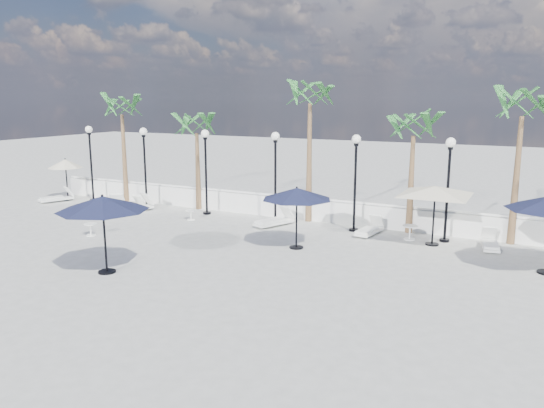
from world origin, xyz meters
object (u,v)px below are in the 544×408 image
at_px(lounger_2, 130,207).
at_px(lounger_6, 490,243).
at_px(lounger_3, 132,207).
at_px(lounger_5, 274,221).
at_px(parasol_cream_small, 65,164).
at_px(lounger_4, 370,229).
at_px(parasol_navy_mid, 297,194).
at_px(lounger_1, 112,209).
at_px(parasol_navy_left, 103,204).
at_px(lounger_0, 56,198).
at_px(parasol_cream_sq_a, 436,186).

distance_m(lounger_2, lounger_6, 15.62).
relative_size(lounger_2, lounger_3, 0.80).
xyz_separation_m(lounger_5, parasol_cream_small, (-12.29, 0.37, 1.62)).
bearing_deg(lounger_3, parasol_cream_small, -166.63).
relative_size(lounger_4, parasol_navy_mid, 0.70).
distance_m(lounger_1, parasol_navy_left, 8.60).
bearing_deg(parasol_cream_small, parasol_navy_mid, -11.61).
bearing_deg(lounger_6, lounger_3, 173.48).
relative_size(lounger_0, lounger_2, 1.08).
xyz_separation_m(lounger_5, parasol_cream_sq_a, (6.39, 0.00, 1.92)).
bearing_deg(parasol_cream_sq_a, parasol_cream_small, 178.87).
distance_m(lounger_5, parasol_cream_small, 12.40).
height_order(lounger_5, parasol_navy_left, parasol_navy_left).
xyz_separation_m(lounger_0, lounger_1, (4.76, -1.06, 0.05)).
relative_size(lounger_0, lounger_4, 1.02).
distance_m(lounger_4, lounger_6, 4.35).
relative_size(lounger_2, parasol_navy_mid, 0.66).
distance_m(lounger_2, parasol_navy_left, 9.17).
relative_size(parasol_navy_mid, parasol_cream_sq_a, 0.52).
relative_size(lounger_3, parasol_cream_sq_a, 0.43).
height_order(parasol_cream_sq_a, parasol_cream_small, parasol_cream_sq_a).
bearing_deg(lounger_0, lounger_1, 10.87).
bearing_deg(parasol_navy_mid, lounger_4, 59.37).
height_order(lounger_6, parasol_navy_left, parasol_navy_left).
bearing_deg(parasol_cream_sq_a, lounger_2, -177.86).
xyz_separation_m(lounger_2, lounger_6, (15.60, 0.90, 0.00)).
bearing_deg(parasol_cream_sq_a, lounger_3, -177.78).
xyz_separation_m(lounger_1, lounger_4, (11.46, 1.82, -0.05)).
xyz_separation_m(lounger_2, parasol_navy_left, (5.42, -7.14, 1.93)).
xyz_separation_m(lounger_2, lounger_3, (0.16, -0.01, 0.04)).
bearing_deg(lounger_3, lounger_2, -161.12).
height_order(lounger_2, parasol_cream_small, parasol_cream_small).
xyz_separation_m(lounger_2, lounger_4, (11.24, 0.90, 0.00)).
distance_m(lounger_5, parasol_navy_mid, 3.80).
relative_size(lounger_3, lounger_6, 1.20).
xyz_separation_m(lounger_0, lounger_4, (16.22, 0.76, -0.00)).
xyz_separation_m(lounger_0, lounger_6, (20.58, 0.76, -0.01)).
bearing_deg(lounger_1, lounger_0, 143.07).
bearing_deg(parasol_navy_mid, lounger_5, 129.89).
height_order(lounger_3, lounger_4, lounger_3).
height_order(parasol_navy_mid, parasol_cream_small, parasol_navy_mid).
bearing_deg(lounger_6, lounger_0, 172.23).
relative_size(lounger_0, lounger_5, 0.93).
xyz_separation_m(lounger_6, parasol_navy_mid, (-6.12, -2.99, 1.74)).
bearing_deg(parasol_navy_left, parasol_navy_mid, 51.24).
distance_m(lounger_4, parasol_navy_mid, 3.88).
relative_size(parasol_navy_mid, parasol_cream_small, 1.14).
relative_size(lounger_5, parasol_navy_left, 0.69).
bearing_deg(lounger_3, parasol_navy_left, -30.39).
bearing_deg(parasol_navy_mid, parasol_cream_sq_a, 31.71).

